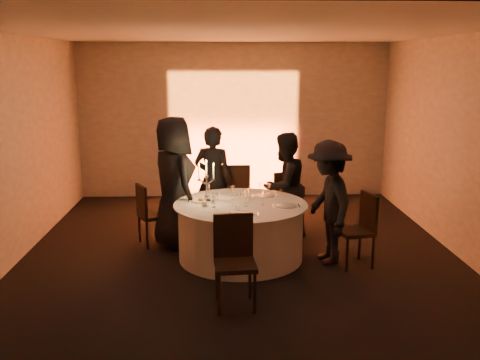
{
  "coord_description": "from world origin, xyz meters",
  "views": [
    {
      "loc": [
        -0.28,
        -6.93,
        2.63
      ],
      "look_at": [
        0.0,
        0.2,
        1.05
      ],
      "focal_mm": 40.0,
      "sensor_mm": 36.0,
      "label": 1
    }
  ],
  "objects_px": {
    "guest_left": "(174,183)",
    "guest_right": "(328,202)",
    "guest_back_right": "(284,186)",
    "coffee_cup": "(205,204)",
    "chair_left": "(149,211)",
    "chair_back_right": "(281,195)",
    "guest_back_left": "(213,180)",
    "chair_right": "(360,225)",
    "chair_front": "(234,255)",
    "candelabra": "(207,187)",
    "chair_back_left": "(235,192)",
    "banquet_table": "(241,231)"
  },
  "relations": [
    {
      "from": "guest_back_left",
      "to": "guest_right",
      "type": "height_order",
      "value": "guest_back_left"
    },
    {
      "from": "banquet_table",
      "to": "chair_right",
      "type": "relative_size",
      "value": 1.86
    },
    {
      "from": "coffee_cup",
      "to": "candelabra",
      "type": "distance_m",
      "value": 0.29
    },
    {
      "from": "banquet_table",
      "to": "chair_front",
      "type": "bearing_deg",
      "value": -95.03
    },
    {
      "from": "guest_back_right",
      "to": "coffee_cup",
      "type": "height_order",
      "value": "guest_back_right"
    },
    {
      "from": "chair_right",
      "to": "guest_back_left",
      "type": "height_order",
      "value": "guest_back_left"
    },
    {
      "from": "chair_right",
      "to": "guest_back_right",
      "type": "height_order",
      "value": "guest_back_right"
    },
    {
      "from": "chair_left",
      "to": "chair_front",
      "type": "distance_m",
      "value": 2.33
    },
    {
      "from": "guest_left",
      "to": "guest_right",
      "type": "distance_m",
      "value": 2.21
    },
    {
      "from": "coffee_cup",
      "to": "guest_back_left",
      "type": "bearing_deg",
      "value": 85.53
    },
    {
      "from": "candelabra",
      "to": "banquet_table",
      "type": "bearing_deg",
      "value": -16.27
    },
    {
      "from": "chair_right",
      "to": "coffee_cup",
      "type": "relative_size",
      "value": 8.81
    },
    {
      "from": "chair_left",
      "to": "guest_back_left",
      "type": "distance_m",
      "value": 1.14
    },
    {
      "from": "chair_right",
      "to": "guest_left",
      "type": "distance_m",
      "value": 2.66
    },
    {
      "from": "chair_right",
      "to": "candelabra",
      "type": "bearing_deg",
      "value": -115.51
    },
    {
      "from": "chair_back_left",
      "to": "guest_right",
      "type": "bearing_deg",
      "value": 128.99
    },
    {
      "from": "chair_back_left",
      "to": "coffee_cup",
      "type": "distance_m",
      "value": 1.54
    },
    {
      "from": "chair_back_right",
      "to": "guest_back_right",
      "type": "xyz_separation_m",
      "value": [
        -0.04,
        -0.66,
        0.3
      ]
    },
    {
      "from": "guest_back_left",
      "to": "guest_right",
      "type": "bearing_deg",
      "value": 157.13
    },
    {
      "from": "chair_front",
      "to": "guest_right",
      "type": "bearing_deg",
      "value": 39.6
    },
    {
      "from": "guest_right",
      "to": "coffee_cup",
      "type": "distance_m",
      "value": 1.63
    },
    {
      "from": "chair_back_left",
      "to": "chair_right",
      "type": "height_order",
      "value": "chair_back_left"
    },
    {
      "from": "chair_left",
      "to": "guest_back_right",
      "type": "xyz_separation_m",
      "value": [
        2.0,
        0.21,
        0.3
      ]
    },
    {
      "from": "chair_front",
      "to": "chair_back_left",
      "type": "bearing_deg",
      "value": 83.57
    },
    {
      "from": "chair_back_right",
      "to": "guest_back_left",
      "type": "relative_size",
      "value": 0.55
    },
    {
      "from": "guest_left",
      "to": "guest_back_right",
      "type": "xyz_separation_m",
      "value": [
        1.62,
        0.28,
        -0.14
      ]
    },
    {
      "from": "chair_front",
      "to": "guest_right",
      "type": "distance_m",
      "value": 1.8
    },
    {
      "from": "chair_back_left",
      "to": "guest_left",
      "type": "height_order",
      "value": "guest_left"
    },
    {
      "from": "guest_right",
      "to": "coffee_cup",
      "type": "height_order",
      "value": "guest_right"
    },
    {
      "from": "candelabra",
      "to": "guest_left",
      "type": "bearing_deg",
      "value": 140.09
    },
    {
      "from": "chair_front",
      "to": "chair_right",
      "type": "bearing_deg",
      "value": 28.51
    },
    {
      "from": "chair_back_right",
      "to": "chair_front",
      "type": "relative_size",
      "value": 0.91
    },
    {
      "from": "guest_back_left",
      "to": "guest_back_right",
      "type": "xyz_separation_m",
      "value": [
        1.07,
        -0.35,
        -0.03
      ]
    },
    {
      "from": "banquet_table",
      "to": "chair_right",
      "type": "height_order",
      "value": "chair_right"
    },
    {
      "from": "chair_left",
      "to": "coffee_cup",
      "type": "relative_size",
      "value": 8.21
    },
    {
      "from": "chair_left",
      "to": "candelabra",
      "type": "xyz_separation_m",
      "value": [
        0.86,
        -0.47,
        0.47
      ]
    },
    {
      "from": "chair_right",
      "to": "coffee_cup",
      "type": "distance_m",
      "value": 2.06
    },
    {
      "from": "chair_left",
      "to": "chair_back_left",
      "type": "bearing_deg",
      "value": -86.53
    },
    {
      "from": "chair_front",
      "to": "coffee_cup",
      "type": "xyz_separation_m",
      "value": [
        -0.35,
        1.3,
        0.23
      ]
    },
    {
      "from": "chair_back_left",
      "to": "coffee_cup",
      "type": "xyz_separation_m",
      "value": [
        -0.45,
        -1.46,
        0.2
      ]
    },
    {
      "from": "banquet_table",
      "to": "coffee_cup",
      "type": "bearing_deg",
      "value": -167.79
    },
    {
      "from": "guest_left",
      "to": "guest_right",
      "type": "bearing_deg",
      "value": -138.29
    },
    {
      "from": "chair_front",
      "to": "guest_back_right",
      "type": "distance_m",
      "value": 2.38
    },
    {
      "from": "chair_right",
      "to": "candelabra",
      "type": "relative_size",
      "value": 1.66
    },
    {
      "from": "chair_left",
      "to": "chair_back_right",
      "type": "bearing_deg",
      "value": -93.77
    },
    {
      "from": "chair_back_right",
      "to": "guest_back_right",
      "type": "height_order",
      "value": "guest_back_right"
    },
    {
      "from": "coffee_cup",
      "to": "chair_front",
      "type": "bearing_deg",
      "value": -74.8
    },
    {
      "from": "guest_left",
      "to": "guest_right",
      "type": "relative_size",
      "value": 1.15
    },
    {
      "from": "chair_left",
      "to": "guest_left",
      "type": "distance_m",
      "value": 0.58
    },
    {
      "from": "chair_back_right",
      "to": "chair_right",
      "type": "bearing_deg",
      "value": 90.62
    }
  ]
}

